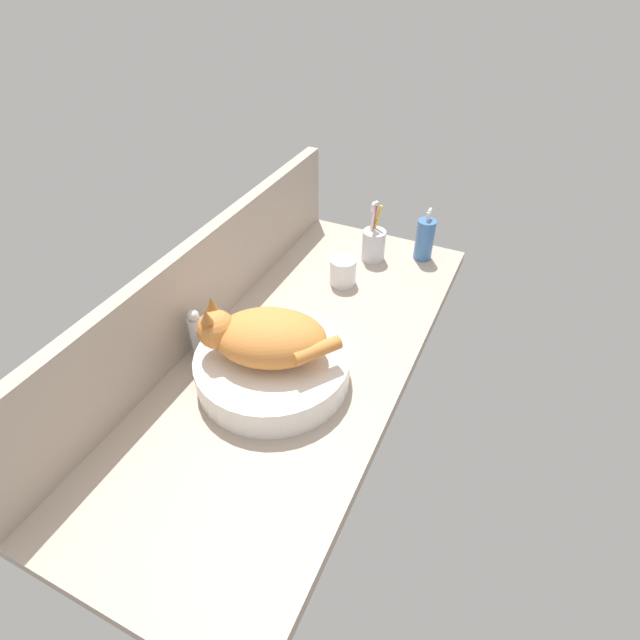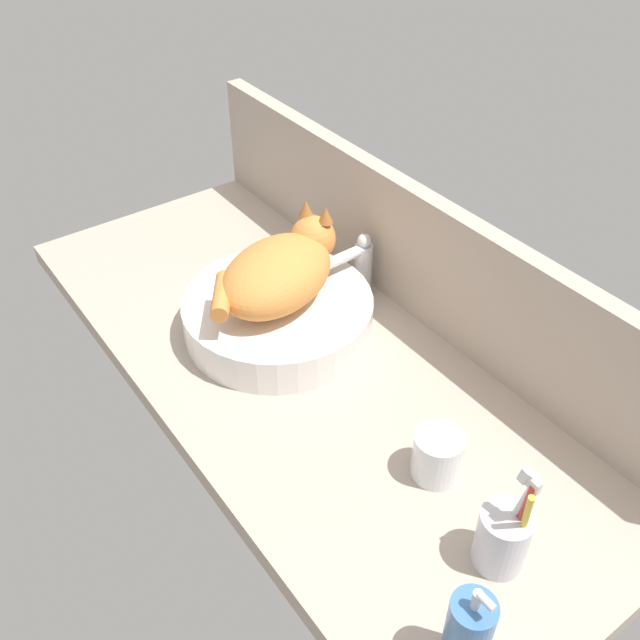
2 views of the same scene
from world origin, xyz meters
TOP-DOWN VIEW (x-y plane):
  - ground_plane at (0.00, 0.00)cm, footprint 131.39×55.91cm
  - backsplash_panel at (0.00, 26.15)cm, footprint 131.39×3.60cm
  - sink_basin at (-9.34, 0.67)cm, footprint 35.80×35.80cm
  - cat at (-9.89, 1.93)cm, footprint 24.67×31.29cm
  - faucet at (-9.65, 20.22)cm, footprint 3.60×11.82cm
  - soap_dispenser at (56.92, -16.23)cm, footprint 5.63×5.63cm
  - toothbrush_cup at (49.79, -2.07)cm, footprint 7.21×7.21cm
  - water_glass at (33.55, 1.31)cm, footprint 7.75×7.75cm

SIDE VIEW (x-z plane):
  - ground_plane at x=0.00cm, z-range -4.00..0.00cm
  - water_glass at x=33.55cm, z-range -0.43..7.61cm
  - sink_basin at x=-9.34cm, z-range 0.00..7.34cm
  - toothbrush_cup at x=49.79cm, z-range -4.01..14.69cm
  - soap_dispenser at x=56.92cm, z-range -1.53..14.84cm
  - faucet at x=-9.65cm, z-range 0.50..14.10cm
  - backsplash_panel at x=0.00cm, z-range 0.00..25.78cm
  - cat at x=-9.89cm, z-range 6.10..20.10cm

